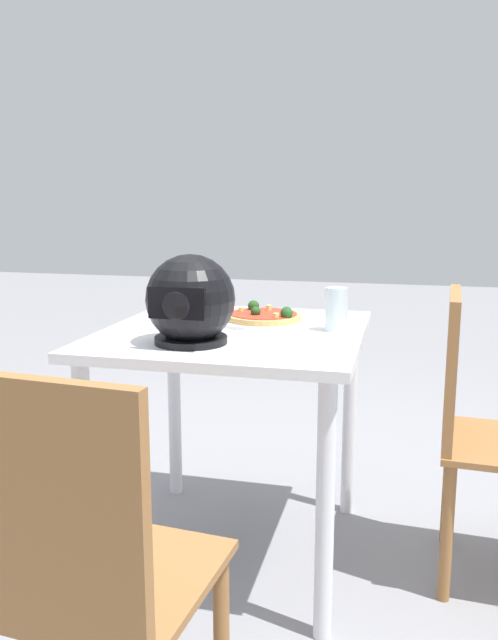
# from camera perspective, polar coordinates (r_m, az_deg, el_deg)

# --- Properties ---
(ground_plane) EXTENTS (14.00, 14.00, 0.00)m
(ground_plane) POSITION_cam_1_polar(r_m,az_deg,el_deg) (2.32, -1.26, -19.68)
(ground_plane) COLOR gray
(dining_table) EXTENTS (0.81, 0.85, 0.77)m
(dining_table) POSITION_cam_1_polar(r_m,az_deg,el_deg) (2.07, -1.33, -3.97)
(dining_table) COLOR white
(dining_table) RESTS_ON ground
(pizza_plate) EXTENTS (0.30, 0.30, 0.01)m
(pizza_plate) POSITION_cam_1_polar(r_m,az_deg,el_deg) (2.15, 1.28, -0.09)
(pizza_plate) COLOR white
(pizza_plate) RESTS_ON dining_table
(pizza) EXTENTS (0.25, 0.25, 0.05)m
(pizza) POSITION_cam_1_polar(r_m,az_deg,el_deg) (2.14, 1.32, 0.40)
(pizza) COLOR tan
(pizza) RESTS_ON pizza_plate
(motorcycle_helmet) EXTENTS (0.26, 0.26, 0.26)m
(motorcycle_helmet) POSITION_cam_1_polar(r_m,az_deg,el_deg) (1.84, -5.24, 1.68)
(motorcycle_helmet) COLOR black
(motorcycle_helmet) RESTS_ON dining_table
(drinking_glass) EXTENTS (0.07, 0.07, 0.14)m
(drinking_glass) POSITION_cam_1_polar(r_m,az_deg,el_deg) (2.02, 7.75, 0.94)
(drinking_glass) COLOR silver
(drinking_glass) RESTS_ON dining_table
(chair_side) EXTENTS (0.42, 0.42, 0.90)m
(chair_side) POSITION_cam_1_polar(r_m,az_deg,el_deg) (2.10, 19.85, -8.47)
(chair_side) COLOR #996638
(chair_side) RESTS_ON ground
(chair_far) EXTENTS (0.43, 0.43, 0.90)m
(chair_far) POSITION_cam_1_polar(r_m,az_deg,el_deg) (1.30, -14.60, -20.77)
(chair_far) COLOR #996638
(chair_far) RESTS_ON ground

